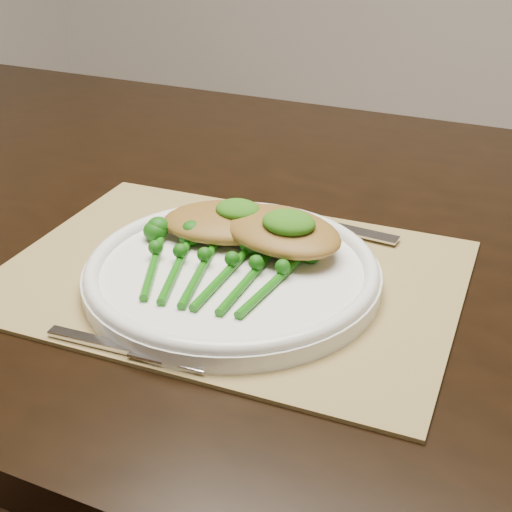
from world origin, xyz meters
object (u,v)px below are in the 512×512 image
at_px(chicken_fillet_left, 228,222).
at_px(broccolini_bundle, 212,273).
at_px(dining_table, 261,448).
at_px(dinner_plate, 232,271).
at_px(placemat, 230,276).

height_order(chicken_fillet_left, broccolini_bundle, chicken_fillet_left).
bearing_deg(chicken_fillet_left, dining_table, 73.03).
relative_size(dining_table, broccolini_bundle, 9.00).
distance_m(dinner_plate, broccolini_bundle, 0.03).
bearing_deg(dining_table, chicken_fillet_left, -87.88).
relative_size(dinner_plate, broccolini_bundle, 1.61).
bearing_deg(chicken_fillet_left, broccolini_bundle, -92.66).
xyz_separation_m(dinner_plate, broccolini_bundle, (-0.01, -0.02, 0.01)).
bearing_deg(dining_table, placemat, -78.67).
relative_size(chicken_fillet_left, broccolini_bundle, 0.77).
distance_m(dining_table, broccolini_bundle, 0.44).
relative_size(placemat, broccolini_bundle, 2.50).
relative_size(placemat, chicken_fillet_left, 3.27).
height_order(dining_table, placemat, placemat).
height_order(dinner_plate, chicken_fillet_left, chicken_fillet_left).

